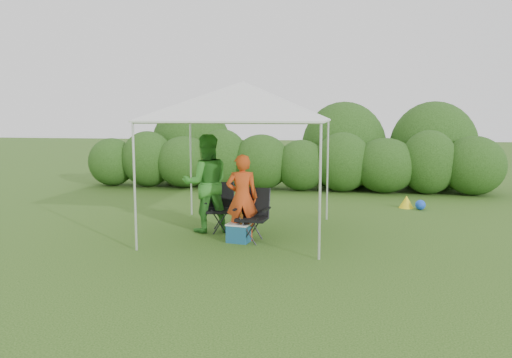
% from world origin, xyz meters
% --- Properties ---
extents(ground, '(70.00, 70.00, 0.00)m').
position_xyz_m(ground, '(0.00, 0.00, 0.00)').
color(ground, '#3E641F').
extents(hedge, '(12.33, 1.53, 1.80)m').
position_xyz_m(hedge, '(0.15, 6.00, 0.83)').
color(hedge, '#2B531A').
rests_on(hedge, ground).
extents(canopy, '(3.10, 3.10, 2.83)m').
position_xyz_m(canopy, '(0.00, 0.50, 2.46)').
color(canopy, silver).
rests_on(canopy, ground).
extents(chair_right, '(0.62, 0.57, 0.93)m').
position_xyz_m(chair_right, '(0.29, -0.03, 0.53)').
color(chair_right, black).
rests_on(chair_right, ground).
extents(chair_left, '(0.65, 0.62, 0.93)m').
position_xyz_m(chair_left, '(-0.48, 0.61, 0.52)').
color(chair_left, black).
rests_on(chair_left, ground).
extents(man, '(0.62, 0.47, 1.54)m').
position_xyz_m(man, '(0.08, -0.04, 0.77)').
color(man, '#C84016').
rests_on(man, ground).
extents(woman, '(1.10, 0.99, 1.86)m').
position_xyz_m(woman, '(-0.73, 0.52, 0.93)').
color(woman, '#3A8E2E').
rests_on(woman, ground).
extents(cooler, '(0.44, 0.35, 0.33)m').
position_xyz_m(cooler, '(0.05, -0.19, 0.17)').
color(cooler, '#1A5178').
rests_on(cooler, ground).
extents(bottle, '(0.06, 0.06, 0.22)m').
position_xyz_m(bottle, '(0.11, -0.23, 0.44)').
color(bottle, '#592D0C').
rests_on(bottle, cooler).
extents(lawn_toy, '(0.59, 0.49, 0.30)m').
position_xyz_m(lawn_toy, '(3.41, 3.64, 0.14)').
color(lawn_toy, yellow).
rests_on(lawn_toy, ground).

